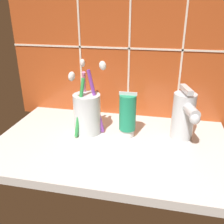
% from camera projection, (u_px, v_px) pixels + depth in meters
% --- Properties ---
extents(sink_counter, '(0.57, 0.36, 0.02)m').
position_uv_depth(sink_counter, '(111.00, 145.00, 0.62)').
color(sink_counter, silver).
rests_on(sink_counter, ground).
extents(tile_wall_backsplash, '(0.67, 0.02, 0.58)m').
position_uv_depth(tile_wall_backsplash, '(125.00, 21.00, 0.67)').
color(tile_wall_backsplash, '#AD471E').
rests_on(tile_wall_backsplash, ground).
extents(toothbrush_cup, '(0.09, 0.13, 0.19)m').
position_uv_depth(toothbrush_cup, '(87.00, 112.00, 0.64)').
color(toothbrush_cup, silver).
rests_on(toothbrush_cup, sink_counter).
extents(toothpaste_tube, '(0.04, 0.04, 0.12)m').
position_uv_depth(toothpaste_tube, '(128.00, 115.00, 0.62)').
color(toothpaste_tube, white).
rests_on(toothpaste_tube, sink_counter).
extents(sink_faucet, '(0.06, 0.11, 0.13)m').
position_uv_depth(sink_faucet, '(184.00, 115.00, 0.61)').
color(sink_faucet, silver).
rests_on(sink_faucet, sink_counter).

